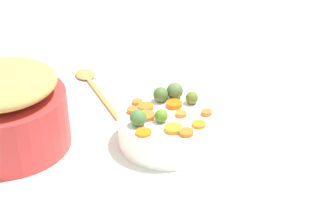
# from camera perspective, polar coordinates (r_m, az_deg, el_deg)

# --- Properties ---
(tabletop) EXTENTS (2.40, 2.40, 0.02)m
(tabletop) POSITION_cam_1_polar(r_m,az_deg,el_deg) (1.19, -1.15, -3.38)
(tabletop) COLOR silver
(tabletop) RESTS_ON ground
(serving_bowl_carrots) EXTENTS (0.23, 0.23, 0.07)m
(serving_bowl_carrots) POSITION_cam_1_polar(r_m,az_deg,el_deg) (1.15, 0.00, -1.92)
(serving_bowl_carrots) COLOR white
(serving_bowl_carrots) RESTS_ON tabletop
(metal_pot) EXTENTS (0.27, 0.27, 0.13)m
(metal_pot) POSITION_cam_1_polar(r_m,az_deg,el_deg) (1.18, -17.68, -0.98)
(metal_pot) COLOR red
(metal_pot) RESTS_ON tabletop
(stuffing_mound) EXTENTS (0.24, 0.24, 0.06)m
(stuffing_mound) POSITION_cam_1_polar(r_m,az_deg,el_deg) (1.14, -18.43, 3.11)
(stuffing_mound) COLOR tan
(stuffing_mound) RESTS_ON metal_pot
(carrot_slice_0) EXTENTS (0.05, 0.05, 0.01)m
(carrot_slice_0) POSITION_cam_1_polar(r_m,az_deg,el_deg) (1.08, 0.63, -1.91)
(carrot_slice_0) COLOR orange
(carrot_slice_0) RESTS_ON serving_bowl_carrots
(carrot_slice_1) EXTENTS (0.03, 0.03, 0.01)m
(carrot_slice_1) POSITION_cam_1_polar(r_m,az_deg,el_deg) (1.18, -3.51, 1.13)
(carrot_slice_1) COLOR orange
(carrot_slice_1) RESTS_ON serving_bowl_carrots
(carrot_slice_2) EXTENTS (0.05, 0.05, 0.01)m
(carrot_slice_2) POSITION_cam_1_polar(r_m,az_deg,el_deg) (1.17, 0.70, 0.88)
(carrot_slice_2) COLOR orange
(carrot_slice_2) RESTS_ON serving_bowl_carrots
(carrot_slice_3) EXTENTS (0.04, 0.04, 0.01)m
(carrot_slice_3) POSITION_cam_1_polar(r_m,az_deg,el_deg) (1.07, -2.79, -2.33)
(carrot_slice_3) COLOR orange
(carrot_slice_3) RESTS_ON serving_bowl_carrots
(carrot_slice_4) EXTENTS (0.05, 0.05, 0.01)m
(carrot_slice_4) POSITION_cam_1_polar(r_m,az_deg,el_deg) (1.13, -2.52, -0.44)
(carrot_slice_4) COLOR orange
(carrot_slice_4) RESTS_ON serving_bowl_carrots
(carrot_slice_5) EXTENTS (0.03, 0.03, 0.01)m
(carrot_slice_5) POSITION_cam_1_polar(r_m,az_deg,el_deg) (1.15, -4.03, 0.19)
(carrot_slice_5) COLOR orange
(carrot_slice_5) RESTS_ON serving_bowl_carrots
(carrot_slice_6) EXTENTS (0.03, 0.03, 0.01)m
(carrot_slice_6) POSITION_cam_1_polar(r_m,az_deg,el_deg) (1.07, 2.08, -2.34)
(carrot_slice_6) COLOR orange
(carrot_slice_6) RESTS_ON serving_bowl_carrots
(carrot_slice_7) EXTENTS (0.03, 0.03, 0.01)m
(carrot_slice_7) POSITION_cam_1_polar(r_m,az_deg,el_deg) (1.13, 1.50, -0.21)
(carrot_slice_7) COLOR orange
(carrot_slice_7) RESTS_ON serving_bowl_carrots
(carrot_slice_8) EXTENTS (0.04, 0.04, 0.01)m
(carrot_slice_8) POSITION_cam_1_polar(r_m,az_deg,el_deg) (1.16, -2.58, 0.55)
(carrot_slice_8) COLOR orange
(carrot_slice_8) RESTS_ON serving_bowl_carrots
(carrot_slice_9) EXTENTS (0.03, 0.03, 0.01)m
(carrot_slice_9) POSITION_cam_1_polar(r_m,az_deg,el_deg) (1.14, 4.39, -0.08)
(carrot_slice_9) COLOR orange
(carrot_slice_9) RESTS_ON serving_bowl_carrots
(carrot_slice_10) EXTENTS (0.04, 0.04, 0.01)m
(carrot_slice_10) POSITION_cam_1_polar(r_m,az_deg,el_deg) (1.10, 3.54, -1.42)
(carrot_slice_10) COLOR orange
(carrot_slice_10) RESTS_ON serving_bowl_carrots
(brussels_sprout_0) EXTENTS (0.04, 0.04, 0.04)m
(brussels_sprout_0) POSITION_cam_1_polar(r_m,az_deg,el_deg) (1.09, -3.40, -0.66)
(brussels_sprout_0) COLOR #48783B
(brussels_sprout_0) RESTS_ON serving_bowl_carrots
(brussels_sprout_1) EXTENTS (0.03, 0.03, 0.03)m
(brussels_sprout_1) POSITION_cam_1_polar(r_m,az_deg,el_deg) (1.11, -0.71, -0.42)
(brussels_sprout_1) COLOR #5A8925
(brussels_sprout_1) RESTS_ON serving_bowl_carrots
(brussels_sprout_2) EXTENTS (0.04, 0.04, 0.04)m
(brussels_sprout_2) POSITION_cam_1_polar(r_m,az_deg,el_deg) (1.18, -0.84, 2.00)
(brussels_sprout_2) COLOR #4E6B30
(brussels_sprout_2) RESTS_ON serving_bowl_carrots
(brussels_sprout_3) EXTENTS (0.04, 0.04, 0.04)m
(brussels_sprout_3) POSITION_cam_1_polar(r_m,az_deg,el_deg) (1.20, 0.79, 2.43)
(brussels_sprout_3) COLOR #57723F
(brussels_sprout_3) RESTS_ON serving_bowl_carrots
(brussels_sprout_4) EXTENTS (0.03, 0.03, 0.03)m
(brussels_sprout_4) POSITION_cam_1_polar(r_m,az_deg,el_deg) (1.18, 2.72, 1.62)
(brussels_sprout_4) COLOR #5D7325
(brussels_sprout_4) RESTS_ON serving_bowl_carrots
(wooden_spoon) EXTENTS (0.10, 0.31, 0.01)m
(wooden_spoon) POSITION_cam_1_polar(r_m,az_deg,el_deg) (1.44, -8.74, 3.37)
(wooden_spoon) COLOR #B18247
(wooden_spoon) RESTS_ON tabletop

